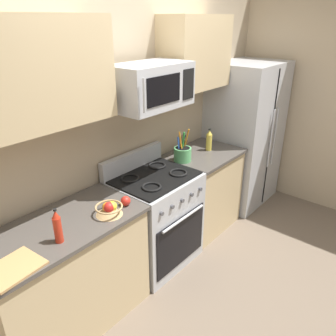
{
  "coord_description": "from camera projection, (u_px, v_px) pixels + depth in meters",
  "views": [
    {
      "loc": [
        -2.0,
        -1.14,
        2.24
      ],
      "look_at": [
        0.04,
        0.57,
        1.03
      ],
      "focal_mm": 35.55,
      "sensor_mm": 36.0,
      "label": 1
    }
  ],
  "objects": [
    {
      "name": "range_oven",
      "position": [
        155.0,
        218.0,
        3.2
      ],
      "size": [
        0.76,
        0.66,
        1.09
      ],
      "color": "#B2B5BA",
      "rests_on": "ground"
    },
    {
      "name": "wall_back",
      "position": [
        123.0,
        128.0,
        3.08
      ],
      "size": [
        8.0,
        0.1,
        2.6
      ],
      "primitive_type": "cube",
      "color": "tan",
      "rests_on": "ground"
    },
    {
      "name": "fruit_basket",
      "position": [
        109.0,
        209.0,
        2.44
      ],
      "size": [
        0.21,
        0.21,
        0.1
      ],
      "color": "tan",
      "rests_on": "counter_left"
    },
    {
      "name": "microwave",
      "position": [
        150.0,
        86.0,
        2.69
      ],
      "size": [
        0.69,
        0.44,
        0.35
      ],
      "color": "#B2B5BA"
    },
    {
      "name": "bottle_soy",
      "position": [
        185.0,
        145.0,
        3.56
      ],
      "size": [
        0.07,
        0.07,
        0.19
      ],
      "color": "#382314",
      "rests_on": "counter_right"
    },
    {
      "name": "upper_cabinets_left",
      "position": [
        20.0,
        75.0,
        2.0
      ],
      "size": [
        1.2,
        0.34,
        0.69
      ],
      "color": "tan"
    },
    {
      "name": "ground_plane",
      "position": [
        213.0,
        290.0,
        2.99
      ],
      "size": [
        16.0,
        16.0,
        0.0
      ],
      "primitive_type": "plane",
      "color": "#6B5B4C"
    },
    {
      "name": "counter_left",
      "position": [
        67.0,
        276.0,
        2.51
      ],
      "size": [
        1.21,
        0.62,
        0.91
      ],
      "color": "tan",
      "rests_on": "ground"
    },
    {
      "name": "cutting_board",
      "position": [
        13.0,
        268.0,
        1.92
      ],
      "size": [
        0.33,
        0.28,
        0.02
      ],
      "primitive_type": "cube",
      "rotation": [
        0.0,
        0.0,
        0.09
      ],
      "color": "tan",
      "rests_on": "counter_left"
    },
    {
      "name": "apple_loose",
      "position": [
        126.0,
        201.0,
        2.57
      ],
      "size": [
        0.08,
        0.08,
        0.08
      ],
      "primitive_type": "sphere",
      "color": "red",
      "rests_on": "counter_left"
    },
    {
      "name": "bottle_oil",
      "position": [
        209.0,
        140.0,
        3.61
      ],
      "size": [
        0.06,
        0.06,
        0.24
      ],
      "color": "gold",
      "rests_on": "counter_right"
    },
    {
      "name": "refrigerator",
      "position": [
        244.0,
        135.0,
        4.18
      ],
      "size": [
        0.89,
        0.73,
        1.77
      ],
      "color": "#B2B5BA",
      "rests_on": "ground"
    },
    {
      "name": "utensil_crock",
      "position": [
        183.0,
        153.0,
        3.35
      ],
      "size": [
        0.18,
        0.18,
        0.33
      ],
      "color": "#59AD66",
      "rests_on": "counter_right"
    },
    {
      "name": "upper_cabinets_right",
      "position": [
        195.0,
        53.0,
        3.25
      ],
      "size": [
        0.8,
        0.34,
        0.69
      ],
      "color": "tan"
    },
    {
      "name": "wall_right",
      "position": [
        320.0,
        103.0,
        4.0
      ],
      "size": [
        0.1,
        8.0,
        2.6
      ],
      "primitive_type": "cube",
      "color": "tan",
      "rests_on": "ground"
    },
    {
      "name": "bottle_hot_sauce",
      "position": [
        57.0,
        227.0,
        2.12
      ],
      "size": [
        0.05,
        0.05,
        0.25
      ],
      "color": "red",
      "rests_on": "counter_left"
    },
    {
      "name": "counter_right",
      "position": [
        202.0,
        190.0,
        3.76
      ],
      "size": [
        0.81,
        0.62,
        0.91
      ],
      "color": "tan",
      "rests_on": "ground"
    }
  ]
}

